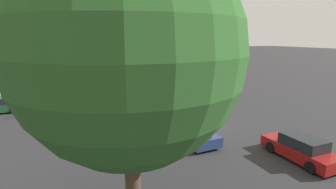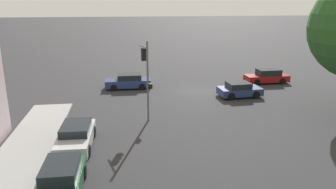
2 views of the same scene
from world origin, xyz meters
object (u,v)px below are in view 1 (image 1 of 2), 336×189
traffic_signal (103,75)px  crossing_car_0 (301,149)px  parked_car_0 (57,101)px  street_tree (129,53)px  crossing_car_2 (194,133)px  crossing_car_1 (187,97)px

traffic_signal → crossing_car_0: (-13.49, -9.17, -3.04)m
crossing_car_0 → parked_car_0: 22.44m
street_tree → traffic_signal: street_tree is taller
traffic_signal → street_tree: bearing=-19.1°
street_tree → parked_car_0: bearing=7.7°
traffic_signal → crossing_car_0: 16.60m
crossing_car_0 → crossing_car_2: size_ratio=1.17×
crossing_car_1 → traffic_signal: bearing=97.7°
traffic_signal → parked_car_0: size_ratio=1.24×
traffic_signal → crossing_car_0: traffic_signal is taller
crossing_car_0 → crossing_car_2: bearing=42.9°
crossing_car_1 → crossing_car_2: bearing=156.3°
street_tree → traffic_signal: size_ratio=1.78×
street_tree → crossing_car_2: street_tree is taller
parked_car_0 → street_tree: bearing=99.5°
street_tree → crossing_car_1: (16.57, -10.45, -5.89)m
traffic_signal → crossing_car_1: size_ratio=1.31×
crossing_car_0 → crossing_car_2: crossing_car_0 is taller
crossing_car_2 → parked_car_0: bearing=-150.2°
crossing_car_0 → crossing_car_1: 14.66m
street_tree → crossing_car_2: (6.62, -6.01, -5.93)m
traffic_signal → crossing_car_1: (1.17, -9.07, -3.05)m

